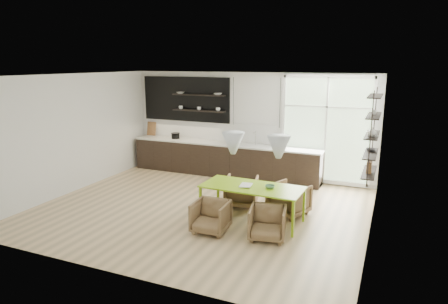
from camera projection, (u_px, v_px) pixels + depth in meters
room at (244, 137)px, 9.26m from camera, size 7.02×6.01×2.91m
kitchen_run at (221, 154)px, 11.37m from camera, size 5.54×0.69×2.75m
right_shelving at (372, 137)px, 8.22m from camera, size 0.26×1.22×1.90m
dining_table at (252, 189)px, 8.00m from camera, size 2.05×0.98×0.74m
armchair_back_left at (241, 191)px, 8.97m from camera, size 0.85×0.87×0.66m
armchair_back_right at (289, 199)px, 8.44m from camera, size 0.94×0.95×0.67m
armchair_front_left at (211, 217)px, 7.58m from camera, size 0.67×0.69×0.60m
armchair_front_right at (267, 223)px, 7.27m from camera, size 0.76×0.78×0.61m
wire_stool at (207, 205)px, 8.37m from camera, size 0.30×0.30×0.38m
table_book at (240, 185)px, 8.04m from camera, size 0.27×0.34×0.03m
table_bowl at (270, 187)px, 7.86m from camera, size 0.22×0.22×0.06m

